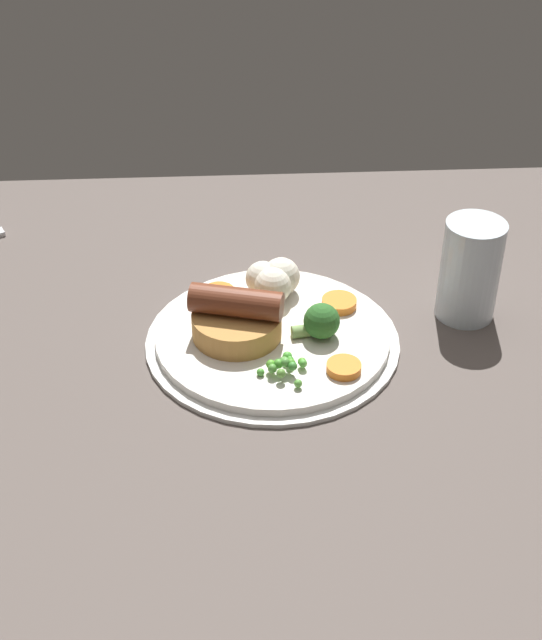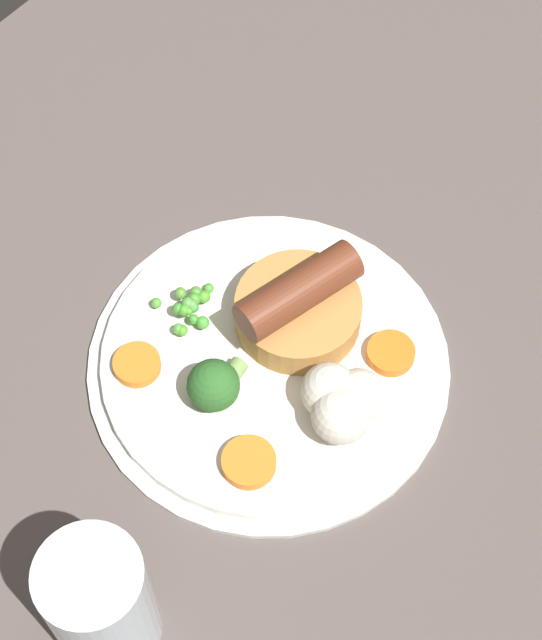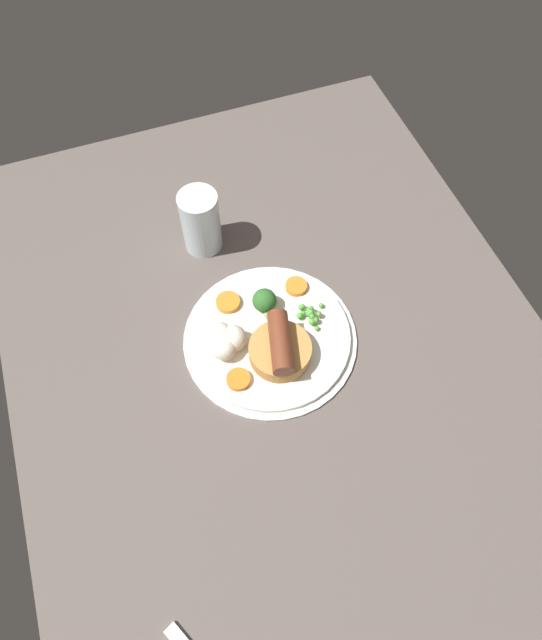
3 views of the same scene
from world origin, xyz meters
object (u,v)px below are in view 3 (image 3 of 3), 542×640
(cauliflower_floret, at_px, (225,340))
(carrot_slice_0, at_px, (296,286))
(dinner_plate, at_px, (270,338))
(sausage_pudding, at_px, (280,349))
(pea_pile, at_px, (310,314))
(broccoli_floret_near, at_px, (265,301))
(drinking_glass, at_px, (201,222))
(carrot_slice_2, at_px, (228,302))
(carrot_slice_1, at_px, (238,379))

(cauliflower_floret, relative_size, carrot_slice_0, 1.74)
(dinner_plate, relative_size, cauliflower_floret, 4.43)
(dinner_plate, height_order, sausage_pudding, sausage_pudding)
(pea_pile, relative_size, cauliflower_floret, 0.84)
(broccoli_floret_near, height_order, carrot_slice_0, broccoli_floret_near)
(cauliflower_floret, height_order, drinking_glass, drinking_glass)
(dinner_plate, xyz_separation_m, pea_pile, (-0.01, 0.07, 0.02))
(cauliflower_floret, bearing_deg, carrot_slice_2, 159.96)
(broccoli_floret_near, height_order, cauliflower_floret, cauliflower_floret)
(carrot_slice_1, height_order, drinking_glass, drinking_glass)
(pea_pile, xyz_separation_m, drinking_glass, (-0.20, -0.11, 0.03))
(sausage_pudding, xyz_separation_m, carrot_slice_0, (-0.10, 0.07, -0.02))
(drinking_glass, bearing_deg, broccoli_floret_near, 17.25)
(carrot_slice_1, bearing_deg, drinking_glass, 174.29)
(carrot_slice_0, bearing_deg, dinner_plate, -45.83)
(cauliflower_floret, distance_m, carrot_slice_1, 0.06)
(cauliflower_floret, height_order, carrot_slice_1, cauliflower_floret)
(dinner_plate, xyz_separation_m, drinking_glass, (-0.21, -0.04, 0.05))
(dinner_plate, xyz_separation_m, carrot_slice_0, (-0.07, 0.07, 0.01))
(sausage_pudding, distance_m, carrot_slice_1, 0.07)
(cauliflower_floret, height_order, carrot_slice_2, cauliflower_floret)
(pea_pile, xyz_separation_m, cauliflower_floret, (0.00, -0.14, 0.01))
(dinner_plate, distance_m, pea_pile, 0.07)
(carrot_slice_2, height_order, drinking_glass, drinking_glass)
(pea_pile, bearing_deg, dinner_plate, -83.31)
(pea_pile, height_order, broccoli_floret_near, broccoli_floret_near)
(sausage_pudding, relative_size, carrot_slice_1, 2.84)
(cauliflower_floret, bearing_deg, dinner_plate, 86.25)
(dinner_plate, bearing_deg, broccoli_floret_near, 169.47)
(broccoli_floret_near, bearing_deg, pea_pile, -132.21)
(carrot_slice_0, distance_m, carrot_slice_2, 0.11)
(broccoli_floret_near, bearing_deg, carrot_slice_2, 55.79)
(pea_pile, height_order, cauliflower_floret, cauliflower_floret)
(sausage_pudding, relative_size, broccoli_floret_near, 1.98)
(carrot_slice_2, bearing_deg, dinner_plate, 29.76)
(sausage_pudding, height_order, drinking_glass, drinking_glass)
(cauliflower_floret, distance_m, carrot_slice_2, 0.08)
(dinner_plate, bearing_deg, carrot_slice_2, -150.24)
(carrot_slice_1, bearing_deg, broccoli_floret_near, 143.19)
(pea_pile, xyz_separation_m, broccoli_floret_near, (-0.04, -0.06, 0.01))
(carrot_slice_2, bearing_deg, drinking_glass, 179.69)
(pea_pile, relative_size, carrot_slice_1, 1.44)
(sausage_pudding, xyz_separation_m, carrot_slice_2, (-0.11, -0.04, -0.02))
(pea_pile, bearing_deg, broccoli_floret_near, -124.65)
(sausage_pudding, bearing_deg, carrot_slice_1, 118.68)
(broccoli_floret_near, xyz_separation_m, drinking_glass, (-0.16, -0.05, 0.02))
(drinking_glass, bearing_deg, pea_pile, 28.20)
(broccoli_floret_near, relative_size, cauliflower_floret, 0.84)
(pea_pile, distance_m, carrot_slice_2, 0.13)
(carrot_slice_1, height_order, carrot_slice_2, same)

